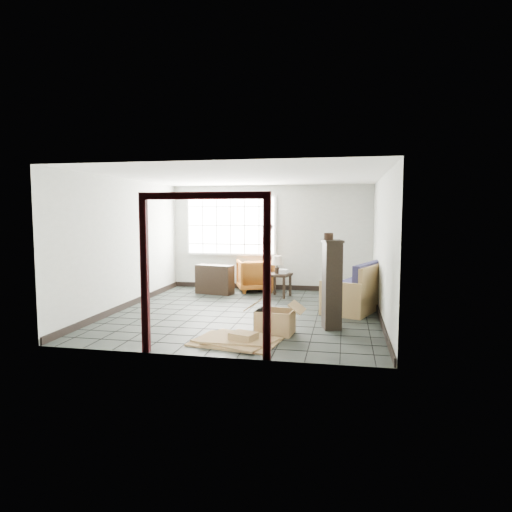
% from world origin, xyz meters
% --- Properties ---
extents(ground, '(5.50, 5.50, 0.00)m').
position_xyz_m(ground, '(0.00, 0.00, 0.00)').
color(ground, black).
rests_on(ground, ground).
extents(room_shell, '(5.02, 5.52, 2.61)m').
position_xyz_m(room_shell, '(0.00, 0.03, 1.68)').
color(room_shell, '#A4A9A2').
rests_on(room_shell, ground).
extents(window_panel, '(2.32, 0.08, 1.52)m').
position_xyz_m(window_panel, '(-1.00, 2.70, 1.60)').
color(window_panel, silver).
rests_on(window_panel, ground).
extents(doorway_trim, '(1.80, 0.08, 2.20)m').
position_xyz_m(doorway_trim, '(0.00, -2.70, 1.38)').
color(doorway_trim, black).
rests_on(doorway_trim, ground).
extents(futon_sofa, '(1.55, 2.31, 0.96)m').
position_xyz_m(futon_sofa, '(2.21, 0.89, 0.35)').
color(futon_sofa, '#976A44').
rests_on(futon_sofa, ground).
extents(armchair, '(1.05, 1.02, 0.86)m').
position_xyz_m(armchair, '(-0.32, 2.40, 0.43)').
color(armchair, '#8B3D14').
rests_on(armchair, ground).
extents(side_table, '(0.59, 0.59, 0.54)m').
position_xyz_m(side_table, '(0.37, 1.77, 0.44)').
color(side_table, black).
rests_on(side_table, ground).
extents(table_lamp, '(0.32, 0.32, 0.41)m').
position_xyz_m(table_lamp, '(0.32, 1.74, 0.82)').
color(table_lamp, black).
rests_on(table_lamp, side_table).
extents(projector, '(0.30, 0.26, 0.09)m').
position_xyz_m(projector, '(0.42, 1.80, 0.58)').
color(projector, silver).
rests_on(projector, side_table).
extents(floor_lamp, '(0.46, 0.44, 1.73)m').
position_xyz_m(floor_lamp, '(-0.02, 2.31, 0.92)').
color(floor_lamp, black).
rests_on(floor_lamp, ground).
extents(console_shelf, '(0.94, 0.52, 0.69)m').
position_xyz_m(console_shelf, '(-1.19, 1.86, 0.34)').
color(console_shelf, black).
rests_on(console_shelf, ground).
extents(tall_shelf, '(0.39, 0.46, 1.48)m').
position_xyz_m(tall_shelf, '(1.64, -0.90, 0.75)').
color(tall_shelf, black).
rests_on(tall_shelf, ground).
extents(pot, '(0.18, 0.18, 0.12)m').
position_xyz_m(pot, '(1.57, -0.86, 1.54)').
color(pot, black).
rests_on(pot, tall_shelf).
extents(open_box, '(0.97, 0.55, 0.53)m').
position_xyz_m(open_box, '(0.76, -1.41, 0.19)').
color(open_box, '#996949').
rests_on(open_box, ground).
extents(cardboard_pile, '(1.37, 1.14, 0.18)m').
position_xyz_m(cardboard_pile, '(0.28, -2.04, 0.05)').
color(cardboard_pile, '#996949').
rests_on(cardboard_pile, ground).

